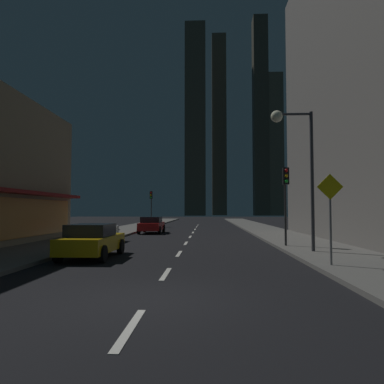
{
  "coord_description": "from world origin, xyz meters",
  "views": [
    {
      "loc": [
        1.34,
        -8.14,
        2.04
      ],
      "look_at": [
        0.0,
        22.0,
        3.58
      ],
      "focal_mm": 33.09,
      "sensor_mm": 36.0,
      "label": 1
    }
  ],
  "objects_px": {
    "fire_hydrant_far_left": "(118,230)",
    "traffic_light_near_right": "(286,188)",
    "car_parked_near": "(92,241)",
    "traffic_light_far_left": "(151,200)",
    "street_lamp_right": "(294,145)",
    "car_parked_far": "(152,225)",
    "pedestrian_crossing_sign": "(330,211)"
  },
  "relations": [
    {
      "from": "traffic_light_near_right",
      "to": "street_lamp_right",
      "type": "bearing_deg",
      "value": -92.85
    },
    {
      "from": "traffic_light_far_left",
      "to": "street_lamp_right",
      "type": "bearing_deg",
      "value": -67.19
    },
    {
      "from": "car_parked_near",
      "to": "car_parked_far",
      "type": "xyz_separation_m",
      "value": [
        0.0,
        16.08,
        0.0
      ]
    },
    {
      "from": "car_parked_near",
      "to": "car_parked_far",
      "type": "height_order",
      "value": "same"
    },
    {
      "from": "car_parked_far",
      "to": "traffic_light_far_left",
      "type": "xyz_separation_m",
      "value": [
        -1.9,
        11.44,
        2.45
      ]
    },
    {
      "from": "street_lamp_right",
      "to": "car_parked_near",
      "type": "bearing_deg",
      "value": -169.63
    },
    {
      "from": "car_parked_near",
      "to": "traffic_light_far_left",
      "type": "bearing_deg",
      "value": 93.95
    },
    {
      "from": "fire_hydrant_far_left",
      "to": "traffic_light_near_right",
      "type": "xyz_separation_m",
      "value": [
        11.4,
        -9.17,
        2.74
      ]
    },
    {
      "from": "fire_hydrant_far_left",
      "to": "traffic_light_near_right",
      "type": "height_order",
      "value": "traffic_light_near_right"
    },
    {
      "from": "pedestrian_crossing_sign",
      "to": "car_parked_far",
      "type": "bearing_deg",
      "value": 116.39
    },
    {
      "from": "fire_hydrant_far_left",
      "to": "traffic_light_near_right",
      "type": "bearing_deg",
      "value": -38.82
    },
    {
      "from": "fire_hydrant_far_left",
      "to": "traffic_light_far_left",
      "type": "height_order",
      "value": "traffic_light_far_left"
    },
    {
      "from": "car_parked_near",
      "to": "car_parked_far",
      "type": "distance_m",
      "value": 16.08
    },
    {
      "from": "car_parked_near",
      "to": "fire_hydrant_far_left",
      "type": "xyz_separation_m",
      "value": [
        -2.3,
        13.23,
        -0.29
      ]
    },
    {
      "from": "car_parked_near",
      "to": "street_lamp_right",
      "type": "height_order",
      "value": "street_lamp_right"
    },
    {
      "from": "street_lamp_right",
      "to": "pedestrian_crossing_sign",
      "type": "bearing_deg",
      "value": -86.94
    },
    {
      "from": "car_parked_far",
      "to": "fire_hydrant_far_left",
      "type": "distance_m",
      "value": 3.67
    },
    {
      "from": "street_lamp_right",
      "to": "pedestrian_crossing_sign",
      "type": "distance_m",
      "value": 5.12
    },
    {
      "from": "car_parked_near",
      "to": "street_lamp_right",
      "type": "distance_m",
      "value": 10.1
    },
    {
      "from": "car_parked_far",
      "to": "pedestrian_crossing_sign",
      "type": "xyz_separation_m",
      "value": [
        9.2,
        -18.55,
        1.28
      ]
    },
    {
      "from": "traffic_light_far_left",
      "to": "pedestrian_crossing_sign",
      "type": "relative_size",
      "value": 1.33
    },
    {
      "from": "traffic_light_near_right",
      "to": "car_parked_near",
      "type": "bearing_deg",
      "value": -155.98
    },
    {
      "from": "car_parked_near",
      "to": "street_lamp_right",
      "type": "xyz_separation_m",
      "value": [
        8.98,
        1.64,
        4.33
      ]
    },
    {
      "from": "street_lamp_right",
      "to": "traffic_light_near_right",
      "type": "bearing_deg",
      "value": 87.15
    },
    {
      "from": "car_parked_far",
      "to": "traffic_light_far_left",
      "type": "bearing_deg",
      "value": 99.43
    },
    {
      "from": "traffic_light_near_right",
      "to": "fire_hydrant_far_left",
      "type": "bearing_deg",
      "value": 141.18
    },
    {
      "from": "fire_hydrant_far_left",
      "to": "street_lamp_right",
      "type": "xyz_separation_m",
      "value": [
        11.28,
        -11.59,
        4.61
      ]
    },
    {
      "from": "fire_hydrant_far_left",
      "to": "traffic_light_far_left",
      "type": "distance_m",
      "value": 14.55
    },
    {
      "from": "traffic_light_far_left",
      "to": "pedestrian_crossing_sign",
      "type": "bearing_deg",
      "value": -69.69
    },
    {
      "from": "pedestrian_crossing_sign",
      "to": "street_lamp_right",
      "type": "bearing_deg",
      "value": 93.06
    },
    {
      "from": "street_lamp_right",
      "to": "pedestrian_crossing_sign",
      "type": "xyz_separation_m",
      "value": [
        0.22,
        -4.11,
        -3.05
      ]
    },
    {
      "from": "traffic_light_near_right",
      "to": "pedestrian_crossing_sign",
      "type": "xyz_separation_m",
      "value": [
        0.1,
        -6.53,
        -1.18
      ]
    }
  ]
}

